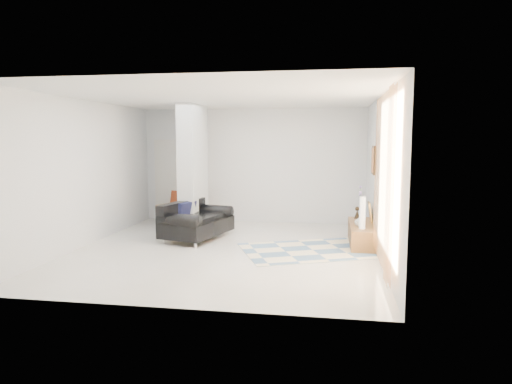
# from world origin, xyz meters

# --- Properties ---
(floor) EXTENTS (6.00, 6.00, 0.00)m
(floor) POSITION_xyz_m (0.00, 0.00, 0.00)
(floor) COLOR beige
(floor) RESTS_ON ground
(ceiling) EXTENTS (6.00, 6.00, 0.00)m
(ceiling) POSITION_xyz_m (0.00, 0.00, 2.80)
(ceiling) COLOR white
(ceiling) RESTS_ON wall_back
(wall_back) EXTENTS (6.00, 0.00, 6.00)m
(wall_back) POSITION_xyz_m (0.00, 3.00, 1.40)
(wall_back) COLOR silver
(wall_back) RESTS_ON ground
(wall_front) EXTENTS (6.00, 0.00, 6.00)m
(wall_front) POSITION_xyz_m (0.00, -3.00, 1.40)
(wall_front) COLOR silver
(wall_front) RESTS_ON ground
(wall_left) EXTENTS (0.00, 6.00, 6.00)m
(wall_left) POSITION_xyz_m (-2.75, 0.00, 1.40)
(wall_left) COLOR silver
(wall_left) RESTS_ON ground
(wall_right) EXTENTS (0.00, 6.00, 6.00)m
(wall_right) POSITION_xyz_m (2.75, 0.00, 1.40)
(wall_right) COLOR silver
(wall_right) RESTS_ON ground
(partition_column) EXTENTS (0.35, 1.20, 2.80)m
(partition_column) POSITION_xyz_m (-1.10, 1.60, 1.40)
(partition_column) COLOR #B5BABD
(partition_column) RESTS_ON floor
(hallway_door) EXTENTS (0.85, 0.06, 2.04)m
(hallway_door) POSITION_xyz_m (-2.10, 2.96, 1.02)
(hallway_door) COLOR silver
(hallway_door) RESTS_ON floor
(curtain) EXTENTS (0.00, 2.55, 2.55)m
(curtain) POSITION_xyz_m (2.67, -1.15, 1.45)
(curtain) COLOR #F99641
(curtain) RESTS_ON wall_right
(wall_art) EXTENTS (0.04, 0.45, 0.55)m
(wall_art) POSITION_xyz_m (2.72, 0.90, 1.65)
(wall_art) COLOR #39220F
(wall_art) RESTS_ON wall_right
(media_console) EXTENTS (0.45, 1.64, 0.80)m
(media_console) POSITION_xyz_m (2.52, 0.90, 0.21)
(media_console) COLOR brown
(media_console) RESTS_ON floor
(loveseat) EXTENTS (1.31, 1.77, 0.76)m
(loveseat) POSITION_xyz_m (-0.86, 0.87, 0.35)
(loveseat) COLOR silver
(loveseat) RESTS_ON floor
(daybed) EXTENTS (1.73, 1.24, 0.77)m
(daybed) POSITION_xyz_m (-1.50, 2.49, 0.42)
(daybed) COLOR black
(daybed) RESTS_ON floor
(area_rug) EXTENTS (2.97, 2.52, 0.01)m
(area_rug) POSITION_xyz_m (1.60, 0.20, 0.01)
(area_rug) COLOR beige
(area_rug) RESTS_ON floor
(cylinder_lamp) EXTENTS (0.11, 0.11, 0.59)m
(cylinder_lamp) POSITION_xyz_m (2.50, 0.41, 0.70)
(cylinder_lamp) COLOR silver
(cylinder_lamp) RESTS_ON media_console
(bronze_figurine) EXTENTS (0.14, 0.14, 0.25)m
(bronze_figurine) POSITION_xyz_m (2.47, 1.51, 0.52)
(bronze_figurine) COLOR black
(bronze_figurine) RESTS_ON media_console
(vase) EXTENTS (0.22, 0.22, 0.20)m
(vase) POSITION_xyz_m (2.47, 0.66, 0.50)
(vase) COLOR white
(vase) RESTS_ON media_console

